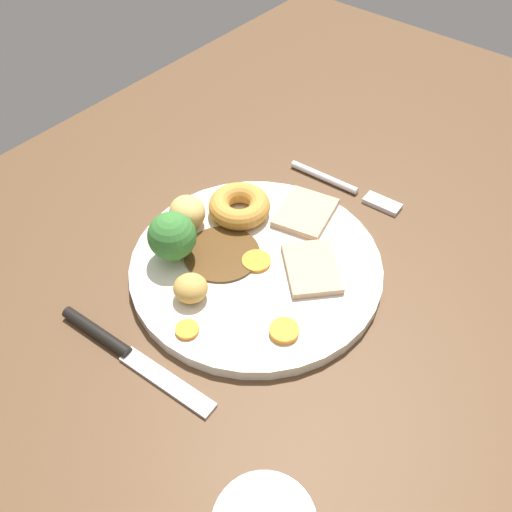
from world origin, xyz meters
The scene contains 14 objects.
dining_table centered at (0.00, 0.00, 1.80)cm, with size 120.00×84.00×3.60cm, color brown.
dinner_plate centered at (3.52, -2.39, 4.30)cm, with size 27.07×27.07×1.40cm, color silver.
gravy_pool centered at (4.99, -5.97, 5.15)cm, with size 8.27×8.27×0.30cm, color #563819.
meat_slice_main centered at (0.69, 2.88, 5.40)cm, with size 7.30×5.32×0.80cm, color tan.
meat_slice_under centered at (-5.82, -2.67, 5.40)cm, with size 7.09×5.72×0.80cm, color tan.
yorkshire_pudding centered at (-1.17, -8.72, 6.21)cm, with size 7.12×7.12×2.42cm, color #C68938.
roast_potato_left centered at (11.31, -4.41, 6.39)cm, with size 3.49×3.34×2.78cm, color tan.
roast_potato_right centered at (3.81, -12.13, 6.78)cm, with size 4.03×4.35×3.56cm, color #D8B260.
carrot_coin_front centered at (8.84, 5.49, 5.31)cm, with size 2.91×2.91×0.62cm, color orange.
carrot_coin_back centered at (3.50, -2.35, 5.21)cm, with size 3.11×3.11×0.41cm, color orange.
carrot_coin_side centered at (14.61, -1.82, 5.22)cm, with size 2.30×2.30×0.44cm, color orange.
broccoli_floret centered at (8.50, -9.59, 8.19)cm, with size 5.15×5.15×5.83cm.
fork centered at (-14.15, -2.15, 3.99)cm, with size 2.43×15.31×0.90cm.
knife centered at (19.74, -5.77, 4.05)cm, with size 2.80×18.56×1.20cm.
Camera 1 is at (34.46, 23.12, 49.35)cm, focal length 39.20 mm.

